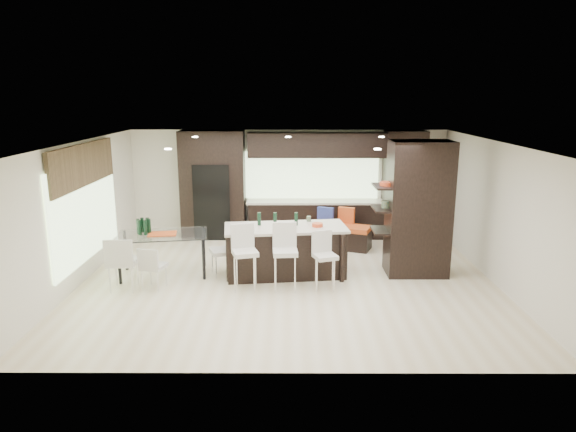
{
  "coord_description": "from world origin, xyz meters",
  "views": [
    {
      "loc": [
        0.04,
        -9.58,
        3.57
      ],
      "look_at": [
        0.0,
        0.6,
        1.15
      ],
      "focal_mm": 32.0,
      "sensor_mm": 36.0,
      "label": 1
    }
  ],
  "objects_px": {
    "stool_right": "(325,267)",
    "bench": "(340,236)",
    "chair_end": "(223,254)",
    "stool_left": "(245,264)",
    "chair_far": "(123,265)",
    "chair_near": "(154,269)",
    "stool_mid": "(285,264)",
    "dining_table": "(164,254)",
    "kitchen_island": "(286,251)",
    "floor_vase": "(309,242)"
  },
  "relations": [
    {
      "from": "kitchen_island",
      "to": "chair_near",
      "type": "bearing_deg",
      "value": -168.87
    },
    {
      "from": "stool_right",
      "to": "chair_near",
      "type": "height_order",
      "value": "stool_right"
    },
    {
      "from": "kitchen_island",
      "to": "floor_vase",
      "type": "height_order",
      "value": "floor_vase"
    },
    {
      "from": "stool_left",
      "to": "chair_end",
      "type": "bearing_deg",
      "value": 106.13
    },
    {
      "from": "stool_mid",
      "to": "chair_near",
      "type": "relative_size",
      "value": 1.33
    },
    {
      "from": "chair_near",
      "to": "kitchen_island",
      "type": "bearing_deg",
      "value": 31.89
    },
    {
      "from": "stool_left",
      "to": "floor_vase",
      "type": "distance_m",
      "value": 1.76
    },
    {
      "from": "stool_left",
      "to": "bench",
      "type": "xyz_separation_m",
      "value": [
        2.02,
        2.72,
        -0.22
      ]
    },
    {
      "from": "dining_table",
      "to": "chair_near",
      "type": "relative_size",
      "value": 2.31
    },
    {
      "from": "floor_vase",
      "to": "chair_far",
      "type": "relative_size",
      "value": 1.17
    },
    {
      "from": "stool_left",
      "to": "dining_table",
      "type": "relative_size",
      "value": 0.56
    },
    {
      "from": "stool_right",
      "to": "chair_near",
      "type": "distance_m",
      "value": 3.21
    },
    {
      "from": "floor_vase",
      "to": "chair_end",
      "type": "height_order",
      "value": "floor_vase"
    },
    {
      "from": "bench",
      "to": "chair_end",
      "type": "height_order",
      "value": "chair_end"
    },
    {
      "from": "stool_right",
      "to": "bench",
      "type": "bearing_deg",
      "value": 59.66
    },
    {
      "from": "bench",
      "to": "stool_right",
      "type": "bearing_deg",
      "value": -79.7
    },
    {
      "from": "bench",
      "to": "stool_mid",
      "type": "bearing_deg",
      "value": -93.6
    },
    {
      "from": "bench",
      "to": "dining_table",
      "type": "height_order",
      "value": "dining_table"
    },
    {
      "from": "bench",
      "to": "chair_far",
      "type": "distance_m",
      "value": 5.08
    },
    {
      "from": "kitchen_island",
      "to": "stool_mid",
      "type": "xyz_separation_m",
      "value": [
        0.0,
        -0.84,
        0.0
      ]
    },
    {
      "from": "kitchen_island",
      "to": "floor_vase",
      "type": "relative_size",
      "value": 2.17
    },
    {
      "from": "floor_vase",
      "to": "chair_near",
      "type": "height_order",
      "value": "floor_vase"
    },
    {
      "from": "bench",
      "to": "chair_near",
      "type": "distance_m",
      "value": 4.6
    },
    {
      "from": "kitchen_island",
      "to": "stool_left",
      "type": "relative_size",
      "value": 2.43
    },
    {
      "from": "stool_left",
      "to": "dining_table",
      "type": "xyz_separation_m",
      "value": [
        -1.72,
        0.83,
        -0.07
      ]
    },
    {
      "from": "kitchen_island",
      "to": "stool_mid",
      "type": "bearing_deg",
      "value": -96.73
    },
    {
      "from": "chair_near",
      "to": "chair_end",
      "type": "bearing_deg",
      "value": 47.29
    },
    {
      "from": "kitchen_island",
      "to": "dining_table",
      "type": "xyz_separation_m",
      "value": [
        -2.46,
        -0.01,
        -0.08
      ]
    },
    {
      "from": "bench",
      "to": "floor_vase",
      "type": "distance_m",
      "value": 1.67
    },
    {
      "from": "chair_far",
      "to": "chair_end",
      "type": "height_order",
      "value": "chair_far"
    },
    {
      "from": "stool_mid",
      "to": "chair_far",
      "type": "distance_m",
      "value": 3.01
    },
    {
      "from": "stool_left",
      "to": "floor_vase",
      "type": "bearing_deg",
      "value": 29.66
    },
    {
      "from": "bench",
      "to": "kitchen_island",
      "type": "bearing_deg",
      "value": -102.68
    },
    {
      "from": "chair_near",
      "to": "stool_left",
      "type": "bearing_deg",
      "value": 12.52
    },
    {
      "from": "chair_end",
      "to": "stool_left",
      "type": "bearing_deg",
      "value": -167.79
    },
    {
      "from": "bench",
      "to": "chair_end",
      "type": "xyz_separation_m",
      "value": [
        -2.55,
        -1.89,
        0.15
      ]
    },
    {
      "from": "stool_left",
      "to": "chair_end",
      "type": "relative_size",
      "value": 1.16
    },
    {
      "from": "stool_right",
      "to": "floor_vase",
      "type": "height_order",
      "value": "floor_vase"
    },
    {
      "from": "dining_table",
      "to": "chair_end",
      "type": "xyz_separation_m",
      "value": [
        1.19,
        0.0,
        0.0
      ]
    },
    {
      "from": "dining_table",
      "to": "floor_vase",
      "type": "bearing_deg",
      "value": -0.54
    },
    {
      "from": "kitchen_island",
      "to": "chair_end",
      "type": "relative_size",
      "value": 2.82
    },
    {
      "from": "stool_right",
      "to": "chair_far",
      "type": "height_order",
      "value": "chair_far"
    },
    {
      "from": "stool_left",
      "to": "stool_right",
      "type": "bearing_deg",
      "value": -15.65
    },
    {
      "from": "stool_mid",
      "to": "chair_end",
      "type": "distance_m",
      "value": 1.52
    },
    {
      "from": "stool_mid",
      "to": "bench",
      "type": "height_order",
      "value": "stool_mid"
    },
    {
      "from": "kitchen_island",
      "to": "stool_right",
      "type": "height_order",
      "value": "kitchen_island"
    },
    {
      "from": "kitchen_island",
      "to": "chair_far",
      "type": "height_order",
      "value": "kitchen_island"
    },
    {
      "from": "kitchen_island",
      "to": "stool_left",
      "type": "height_order",
      "value": "kitchen_island"
    },
    {
      "from": "stool_mid",
      "to": "chair_end",
      "type": "xyz_separation_m",
      "value": [
        -1.27,
        0.83,
        -0.08
      ]
    },
    {
      "from": "kitchen_island",
      "to": "chair_near",
      "type": "height_order",
      "value": "kitchen_island"
    }
  ]
}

